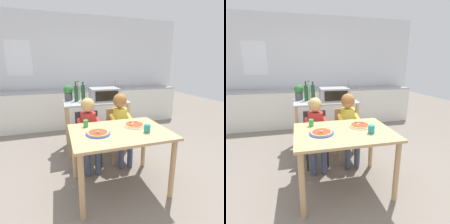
# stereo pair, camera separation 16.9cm
# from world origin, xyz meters

# --- Properties ---
(ground_plane) EXTENTS (11.82, 11.82, 0.00)m
(ground_plane) POSITION_xyz_m (0.00, 1.18, 0.00)
(ground_plane) COLOR slate
(back_wall_tiled) EXTENTS (5.39, 0.13, 2.70)m
(back_wall_tiled) POSITION_xyz_m (-0.00, 3.01, 1.35)
(back_wall_tiled) COLOR silver
(back_wall_tiled) RESTS_ON ground
(kitchen_counter) EXTENTS (4.85, 0.60, 1.10)m
(kitchen_counter) POSITION_xyz_m (0.00, 2.60, 0.45)
(kitchen_counter) COLOR silver
(kitchen_counter) RESTS_ON ground
(kitchen_island_cart) EXTENTS (1.09, 0.61, 0.89)m
(kitchen_island_cart) POSITION_xyz_m (-0.03, 1.18, 0.59)
(kitchen_island_cart) COLOR #B7BABF
(kitchen_island_cart) RESTS_ON ground
(toaster_oven) EXTENTS (0.50, 0.40, 0.22)m
(toaster_oven) POSITION_xyz_m (0.13, 1.19, 0.99)
(toaster_oven) COLOR #999BA0
(toaster_oven) RESTS_ON kitchen_island_cart
(bottle_slim_sauce) EXTENTS (0.07, 0.07, 0.33)m
(bottle_slim_sauce) POSITION_xyz_m (-0.24, 1.20, 1.03)
(bottle_slim_sauce) COLOR #1E4723
(bottle_slim_sauce) RESTS_ON kitchen_island_cart
(bottle_clear_vinegar) EXTENTS (0.06, 0.06, 0.34)m
(bottle_clear_vinegar) POSITION_xyz_m (-0.30, 1.35, 1.03)
(bottle_clear_vinegar) COLOR #ADB7B2
(bottle_clear_vinegar) RESTS_ON kitchen_island_cart
(bottle_dark_olive_oil) EXTENTS (0.06, 0.06, 0.34)m
(bottle_dark_olive_oil) POSITION_xyz_m (-0.35, 1.22, 1.03)
(bottle_dark_olive_oil) COLOR #1E4723
(bottle_dark_olive_oil) RESTS_ON kitchen_island_cart
(potted_herb_plant) EXTENTS (0.17, 0.17, 0.27)m
(potted_herb_plant) POSITION_xyz_m (-0.47, 1.36, 1.03)
(potted_herb_plant) COLOR #4C4C51
(potted_herb_plant) RESTS_ON kitchen_island_cart
(dining_table) EXTENTS (1.14, 0.82, 0.75)m
(dining_table) POSITION_xyz_m (0.00, 0.00, 0.64)
(dining_table) COLOR tan
(dining_table) RESTS_ON ground
(dining_chair_left) EXTENTS (0.36, 0.36, 0.81)m
(dining_chair_left) POSITION_xyz_m (-0.27, 0.67, 0.48)
(dining_chair_left) COLOR #333338
(dining_chair_left) RESTS_ON ground
(dining_chair_right) EXTENTS (0.36, 0.36, 0.81)m
(dining_chair_right) POSITION_xyz_m (0.23, 0.71, 0.48)
(dining_chair_right) COLOR tan
(dining_chair_right) RESTS_ON ground
(child_in_red_shirt) EXTENTS (0.32, 0.42, 1.03)m
(child_in_red_shirt) POSITION_xyz_m (-0.27, 0.55, 0.67)
(child_in_red_shirt) COLOR #424C6B
(child_in_red_shirt) RESTS_ON ground
(child_in_yellow_shirt) EXTENTS (0.32, 0.42, 1.07)m
(child_in_yellow_shirt) POSITION_xyz_m (0.23, 0.59, 0.70)
(child_in_yellow_shirt) COLOR #424C6B
(child_in_yellow_shirt) RESTS_ON ground
(pizza_plate_blue_rimmed) EXTENTS (0.28, 0.28, 0.03)m
(pizza_plate_blue_rimmed) POSITION_xyz_m (-0.27, -0.03, 0.77)
(pizza_plate_blue_rimmed) COLOR #3356B7
(pizza_plate_blue_rimmed) RESTS_ON dining_table
(pizza_plate_cream) EXTENTS (0.28, 0.28, 0.03)m
(pizza_plate_cream) POSITION_xyz_m (0.23, 0.11, 0.77)
(pizza_plate_cream) COLOR beige
(pizza_plate_cream) RESTS_ON dining_table
(drinking_cup_green) EXTENTS (0.06, 0.06, 0.09)m
(drinking_cup_green) POSITION_xyz_m (-0.36, 0.25, 0.80)
(drinking_cup_green) COLOR green
(drinking_cup_green) RESTS_ON dining_table
(drinking_cup_teal) EXTENTS (0.07, 0.07, 0.09)m
(drinking_cup_teal) POSITION_xyz_m (0.28, -0.14, 0.80)
(drinking_cup_teal) COLOR teal
(drinking_cup_teal) RESTS_ON dining_table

